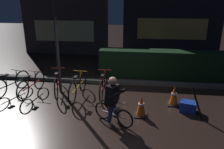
% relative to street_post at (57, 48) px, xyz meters
% --- Properties ---
extents(ground_plane, '(40.00, 40.00, 0.00)m').
position_rel_street_post_xyz_m(ground_plane, '(1.64, -1.20, -1.49)').
color(ground_plane, black).
extents(sidewalk_curb, '(12.00, 0.24, 0.12)m').
position_rel_street_post_xyz_m(sidewalk_curb, '(1.64, 1.00, -1.43)').
color(sidewalk_curb, '#56544F').
rests_on(sidewalk_curb, ground).
extents(hedge_row, '(4.80, 0.70, 1.08)m').
position_rel_street_post_xyz_m(hedge_row, '(3.44, 1.90, -0.95)').
color(hedge_row, black).
rests_on(hedge_row, ground).
extents(storefront_left, '(4.65, 0.54, 3.68)m').
position_rel_street_post_xyz_m(storefront_left, '(-1.49, 5.30, 0.34)').
color(storefront_left, '#383330').
rests_on(storefront_left, ground).
extents(storefront_right, '(5.22, 0.54, 5.13)m').
position_rel_street_post_xyz_m(storefront_right, '(4.24, 6.00, 1.06)').
color(storefront_right, '#262328').
rests_on(storefront_right, ground).
extents(street_post, '(0.10, 0.10, 2.98)m').
position_rel_street_post_xyz_m(street_post, '(0.00, 0.00, 0.00)').
color(street_post, '#2D2D33').
rests_on(street_post, ground).
extents(parked_bike_leftmost, '(0.59, 1.54, 0.74)m').
position_rel_street_post_xyz_m(parked_bike_leftmost, '(-1.56, -0.35, -1.15)').
color(parked_bike_leftmost, black).
rests_on(parked_bike_leftmost, ground).
extents(parked_bike_left_mid, '(0.46, 1.58, 0.73)m').
position_rel_street_post_xyz_m(parked_bike_left_mid, '(-0.85, -0.34, -1.16)').
color(parked_bike_left_mid, black).
rests_on(parked_bike_left_mid, ground).
extents(parked_bike_center_left, '(0.52, 1.66, 0.78)m').
position_rel_street_post_xyz_m(parked_bike_center_left, '(-0.04, -0.10, -1.14)').
color(parked_bike_center_left, black).
rests_on(parked_bike_center_left, ground).
extents(parked_bike_center_right, '(0.46, 1.72, 0.79)m').
position_rel_street_post_xyz_m(parked_bike_center_right, '(0.71, -0.34, -1.13)').
color(parked_bike_center_right, black).
rests_on(parked_bike_center_right, ground).
extents(parked_bike_right_mid, '(0.46, 1.69, 0.78)m').
position_rel_street_post_xyz_m(parked_bike_right_mid, '(1.49, -0.07, -1.14)').
color(parked_bike_right_mid, black).
rests_on(parked_bike_right_mid, ground).
extents(traffic_cone_near, '(0.36, 0.36, 0.59)m').
position_rel_street_post_xyz_m(traffic_cone_near, '(2.72, -1.30, -1.21)').
color(traffic_cone_near, black).
rests_on(traffic_cone_near, ground).
extents(traffic_cone_far, '(0.36, 0.36, 0.61)m').
position_rel_street_post_xyz_m(traffic_cone_far, '(3.67, -0.51, -1.20)').
color(traffic_cone_far, black).
rests_on(traffic_cone_far, ground).
extents(blue_crate, '(0.51, 0.42, 0.30)m').
position_rel_street_post_xyz_m(blue_crate, '(4.03, -0.90, -1.34)').
color(blue_crate, '#193DB7').
rests_on(blue_crate, ground).
extents(cyclist, '(1.06, 0.68, 1.25)m').
position_rel_street_post_xyz_m(cyclist, '(2.01, -1.73, -0.86)').
color(cyclist, black).
rests_on(cyclist, ground).
extents(closed_umbrella, '(0.32, 0.40, 0.76)m').
position_rel_street_post_xyz_m(closed_umbrella, '(4.19, -1.15, -1.11)').
color(closed_umbrella, black).
rests_on(closed_umbrella, ground).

